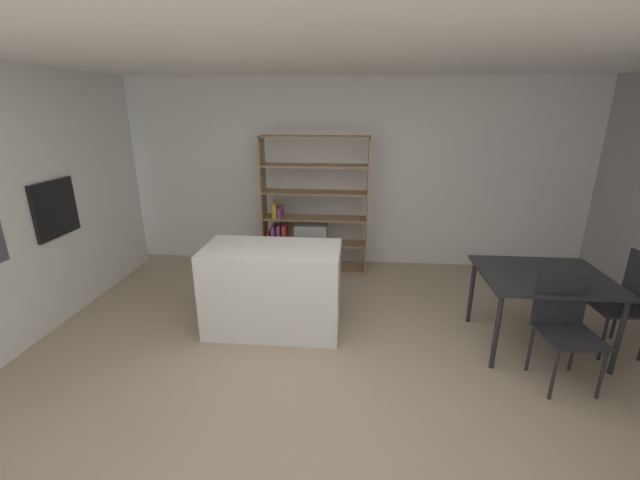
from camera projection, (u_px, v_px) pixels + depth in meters
ground_plane at (318, 391)px, 3.32m from camera, size 9.64×9.64×0.00m
ceiling_slab at (317, 37)px, 2.50m from camera, size 7.00×6.02×0.06m
back_partition at (338, 174)px, 5.73m from camera, size 7.00×0.06×2.58m
built_in_oven at (55, 208)px, 4.16m from camera, size 0.06×0.59×0.58m
kitchen_island at (273, 289)px, 4.13m from camera, size 1.35×0.70×0.89m
open_bookshelf at (308, 217)px, 5.58m from camera, size 1.44×0.32×1.84m
dining_table at (543, 281)px, 3.75m from camera, size 1.12×0.93×0.74m
dining_chair_near at (564, 320)px, 3.32m from camera, size 0.48×0.47×0.92m
dining_chair_window_side at (629, 296)px, 3.72m from camera, size 0.45×0.47×0.94m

